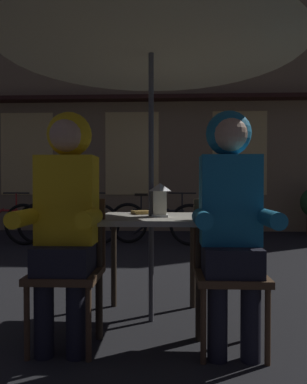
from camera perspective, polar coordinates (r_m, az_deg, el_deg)
name	(u,v)px	position (r m, az deg, el deg)	size (l,w,h in m)	color
ground_plane	(151,321)	(2.78, -0.36, -19.07)	(60.00, 60.00, 0.00)	#232326
cafe_table	(151,231)	(2.63, -0.36, -5.90)	(0.72, 0.72, 0.74)	#B2AD9E
patio_umbrella	(151,26)	(2.83, -0.37, 23.98)	(2.10, 2.10, 2.31)	#4C4C51
lantern	(160,199)	(2.56, 0.99, -1.08)	(0.11, 0.11, 0.23)	white
chair_left	(69,262)	(2.36, -12.72, -10.38)	(0.40, 0.40, 0.87)	#513823
chair_right	(229,264)	(2.31, 11.35, -10.63)	(0.40, 0.40, 0.87)	#513823
person_left_hooded	(66,204)	(2.26, -13.13, -1.77)	(0.45, 0.56, 1.40)	black
person_right_hooded	(230,204)	(2.21, 11.62, -1.84)	(0.45, 0.56, 1.40)	black
shopfront_building	(185,84)	(8.29, 4.81, 16.05)	(10.00, 0.93, 6.20)	#937A56
bicycle_second	(68,223)	(6.17, -12.94, -4.59)	(1.68, 0.08, 0.84)	black
bicycle_third	(158,223)	(6.02, 0.70, -4.70)	(1.65, 0.41, 0.84)	black
book	(146,212)	(2.82, -1.16, -3.10)	(0.20, 0.14, 0.02)	olive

